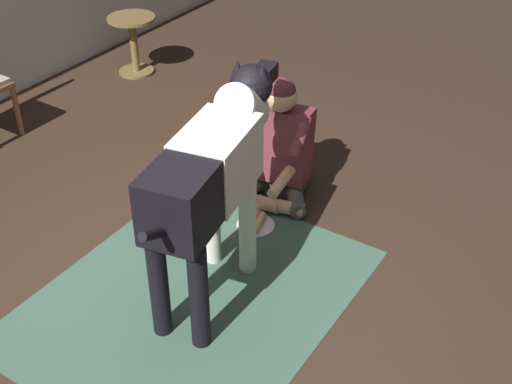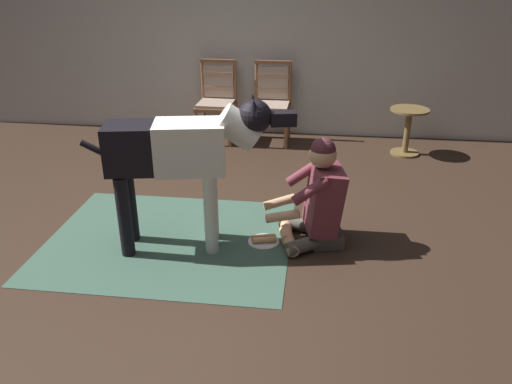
% 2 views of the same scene
% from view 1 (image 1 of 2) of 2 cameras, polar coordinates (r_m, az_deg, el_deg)
% --- Properties ---
extents(ground_plane, '(14.80, 14.80, 0.00)m').
position_cam_1_polar(ground_plane, '(4.11, -4.92, -7.93)').
color(ground_plane, '#35251B').
extents(area_rug, '(1.97, 1.59, 0.01)m').
position_cam_1_polar(area_rug, '(4.05, -5.29, -8.67)').
color(area_rug, '#395748').
rests_on(area_rug, ground).
extents(person_sitting_on_floor, '(0.68, 0.57, 0.88)m').
position_cam_1_polar(person_sitting_on_floor, '(4.68, 1.92, 3.62)').
color(person_sitting_on_floor, '#524E44').
rests_on(person_sitting_on_floor, ground).
extents(large_dog, '(1.57, 0.48, 1.21)m').
position_cam_1_polar(large_dog, '(3.65, -3.62, 1.67)').
color(large_dog, silver).
rests_on(large_dog, ground).
extents(hot_dog_on_plate, '(0.26, 0.26, 0.06)m').
position_cam_1_polar(hot_dog_on_plate, '(4.54, -0.03, -2.61)').
color(hot_dog_on_plate, silver).
rests_on(hot_dog_on_plate, ground).
extents(round_side_table, '(0.44, 0.44, 0.55)m').
position_cam_1_polar(round_side_table, '(6.62, -10.16, 12.36)').
color(round_side_table, brown).
rests_on(round_side_table, ground).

